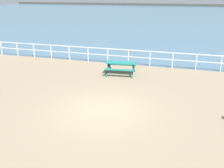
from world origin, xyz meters
TOP-DOWN VIEW (x-y plane):
  - ground_plane at (0.00, 0.00)m, footprint 30.00×24.00m
  - sea_band at (0.00, 52.75)m, footprint 142.00×90.00m
  - distant_shoreline at (0.00, 95.75)m, footprint 142.00×6.00m
  - seaward_railing at (-0.00, 7.75)m, footprint 23.07×0.07m
  - picnic_table_near_right at (-0.66, 5.36)m, footprint 1.96×1.72m

SIDE VIEW (x-z plane):
  - ground_plane at x=0.00m, z-range -0.20..0.00m
  - sea_band at x=0.00m, z-range 0.00..0.00m
  - distant_shoreline at x=0.00m, z-range -0.90..0.90m
  - picnic_table_near_right at x=-0.66m, z-range 0.19..0.98m
  - seaward_railing at x=0.00m, z-range 0.19..1.27m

